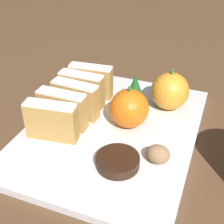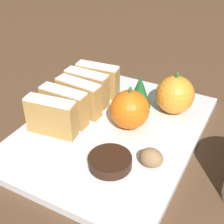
{
  "view_description": "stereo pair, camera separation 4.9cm",
  "coord_description": "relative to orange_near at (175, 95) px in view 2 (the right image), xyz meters",
  "views": [
    {
      "loc": [
        0.15,
        -0.38,
        0.31
      ],
      "look_at": [
        0.0,
        0.0,
        0.04
      ],
      "focal_mm": 50.0,
      "sensor_mm": 36.0,
      "label": 1
    },
    {
      "loc": [
        0.19,
        -0.36,
        0.31
      ],
      "look_at": [
        0.0,
        0.0,
        0.04
      ],
      "focal_mm": 50.0,
      "sensor_mm": 36.0,
      "label": 2
    }
  ],
  "objects": [
    {
      "name": "stollen_slice_fifth",
      "position": [
        -0.14,
        -0.01,
        -0.0
      ],
      "size": [
        0.08,
        0.03,
        0.06
      ],
      "color": "#B28442",
      "rests_on": "serving_platter"
    },
    {
      "name": "stollen_slice_third",
      "position": [
        -0.14,
        -0.08,
        -0.0
      ],
      "size": [
        0.08,
        0.03,
        0.06
      ],
      "color": "#B28442",
      "rests_on": "serving_platter"
    },
    {
      "name": "evergreen_sprig",
      "position": [
        -0.06,
        -0.01,
        -0.0
      ],
      "size": [
        0.04,
        0.04,
        0.06
      ],
      "color": "#195623",
      "rests_on": "serving_platter"
    },
    {
      "name": "stollen_slice_second",
      "position": [
        -0.15,
        -0.11,
        -0.0
      ],
      "size": [
        0.08,
        0.02,
        0.06
      ],
      "color": "#B28442",
      "rests_on": "serving_platter"
    },
    {
      "name": "chocolate_cookie",
      "position": [
        -0.03,
        -0.17,
        -0.03
      ],
      "size": [
        0.06,
        0.06,
        0.02
      ],
      "color": "black",
      "rests_on": "serving_platter"
    },
    {
      "name": "walnut",
      "position": [
        0.02,
        -0.15,
        -0.02
      ],
      "size": [
        0.03,
        0.03,
        0.03
      ],
      "color": "#8E6B47",
      "rests_on": "serving_platter"
    },
    {
      "name": "serving_platter",
      "position": [
        -0.07,
        -0.09,
        -0.04
      ],
      "size": [
        0.26,
        0.34,
        0.01
      ],
      "color": "silver",
      "rests_on": "ground_plane"
    },
    {
      "name": "stollen_slice_front",
      "position": [
        -0.15,
        -0.15,
        -0.0
      ],
      "size": [
        0.08,
        0.03,
        0.06
      ],
      "color": "#B28442",
      "rests_on": "serving_platter"
    },
    {
      "name": "orange_far",
      "position": [
        -0.05,
        -0.08,
        -0.0
      ],
      "size": [
        0.06,
        0.06,
        0.07
      ],
      "color": "orange",
      "rests_on": "serving_platter"
    },
    {
      "name": "stollen_slice_fourth",
      "position": [
        -0.15,
        -0.05,
        -0.0
      ],
      "size": [
        0.08,
        0.02,
        0.06
      ],
      "color": "#B28442",
      "rests_on": "serving_platter"
    },
    {
      "name": "ground_plane",
      "position": [
        -0.07,
        -0.09,
        -0.04
      ],
      "size": [
        6.0,
        6.0,
        0.0
      ],
      "primitive_type": "plane",
      "color": "#513823"
    },
    {
      "name": "orange_near",
      "position": [
        0.0,
        0.0,
        0.0
      ],
      "size": [
        0.07,
        0.07,
        0.07
      ],
      "color": "orange",
      "rests_on": "serving_platter"
    }
  ]
}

